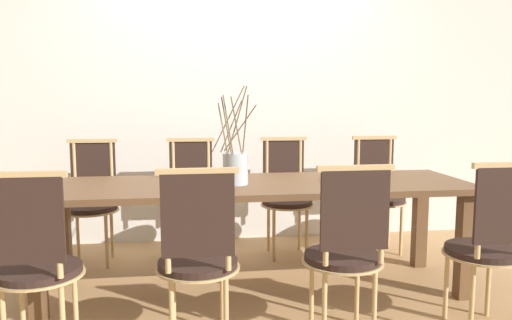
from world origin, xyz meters
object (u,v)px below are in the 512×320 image
Objects in this scene: chair_far_center at (286,193)px; book_stack at (338,181)px; vase_centerpiece at (235,167)px; dining_table at (256,196)px; chair_near_center at (346,248)px.

chair_far_center is 4.85× the size of book_stack.
vase_centerpiece is at bearing 58.30° from chair_far_center.
dining_table is 2.93× the size of chair_near_center.
vase_centerpiece is (-0.50, 0.73, 0.33)m from chair_near_center.
dining_table is at bearing 13.45° from vase_centerpiece.
dining_table is 14.20× the size of book_stack.
chair_near_center is (0.37, -0.76, -0.13)m from dining_table.
book_stack reaches higher than dining_table.
chair_far_center is at bearing 90.52° from chair_near_center.
dining_table is at bearing 174.61° from book_stack.
vase_centerpiece is 0.68m from book_stack.
chair_near_center is 4.85× the size of book_stack.
dining_table is 0.25m from vase_centerpiece.
chair_far_center is 1.52× the size of vase_centerpiece.
dining_table is at bearing 115.71° from chair_near_center.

